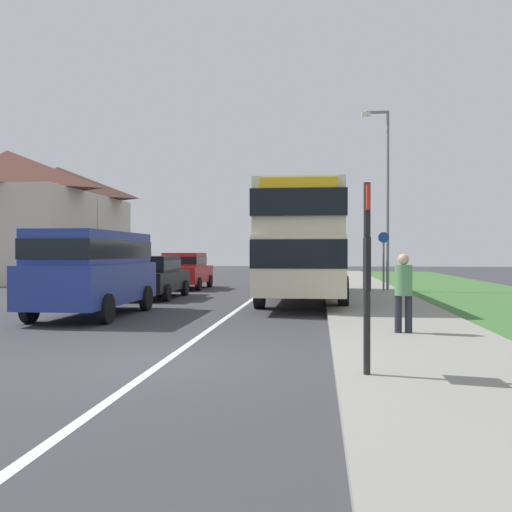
{
  "coord_description": "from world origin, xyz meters",
  "views": [
    {
      "loc": [
        2.38,
        -8.51,
        1.7
      ],
      "look_at": [
        0.74,
        6.3,
        1.6
      ],
      "focal_mm": 39.88,
      "sensor_mm": 36.0,
      "label": 1
    }
  ],
  "objects_px": {
    "double_decker_bus": "(304,240)",
    "pedestrian_at_stop": "(403,289)",
    "street_lamp_mid": "(385,189)",
    "bus_stop_sign": "(367,265)",
    "parked_car_red": "(185,269)",
    "parked_van_blue": "(93,266)",
    "cycle_route_sign": "(384,259)",
    "parked_car_black": "(153,275)"
  },
  "relations": [
    {
      "from": "double_decker_bus",
      "to": "parked_car_red",
      "type": "relative_size",
      "value": 2.58
    },
    {
      "from": "pedestrian_at_stop",
      "to": "cycle_route_sign",
      "type": "height_order",
      "value": "cycle_route_sign"
    },
    {
      "from": "parked_car_black",
      "to": "parked_car_red",
      "type": "height_order",
      "value": "parked_car_red"
    },
    {
      "from": "parked_car_red",
      "to": "pedestrian_at_stop",
      "type": "bearing_deg",
      "value": -61.47
    },
    {
      "from": "parked_car_red",
      "to": "pedestrian_at_stop",
      "type": "xyz_separation_m",
      "value": [
        7.78,
        -14.31,
        0.06
      ]
    },
    {
      "from": "cycle_route_sign",
      "to": "parked_van_blue",
      "type": "bearing_deg",
      "value": -133.51
    },
    {
      "from": "parked_van_blue",
      "to": "cycle_route_sign",
      "type": "relative_size",
      "value": 1.99
    },
    {
      "from": "cycle_route_sign",
      "to": "bus_stop_sign",
      "type": "bearing_deg",
      "value": -97.1
    },
    {
      "from": "double_decker_bus",
      "to": "pedestrian_at_stop",
      "type": "relative_size",
      "value": 6.36
    },
    {
      "from": "parked_car_black",
      "to": "parked_car_red",
      "type": "bearing_deg",
      "value": 90.82
    },
    {
      "from": "parked_van_blue",
      "to": "double_decker_bus",
      "type": "bearing_deg",
      "value": 45.27
    },
    {
      "from": "bus_stop_sign",
      "to": "cycle_route_sign",
      "type": "height_order",
      "value": "bus_stop_sign"
    },
    {
      "from": "parked_van_blue",
      "to": "street_lamp_mid",
      "type": "xyz_separation_m",
      "value": [
        8.72,
        9.76,
        3.03
      ]
    },
    {
      "from": "bus_stop_sign",
      "to": "street_lamp_mid",
      "type": "bearing_deg",
      "value": 82.71
    },
    {
      "from": "double_decker_bus",
      "to": "pedestrian_at_stop",
      "type": "height_order",
      "value": "double_decker_bus"
    },
    {
      "from": "double_decker_bus",
      "to": "street_lamp_mid",
      "type": "xyz_separation_m",
      "value": [
        3.3,
        4.29,
        2.22
      ]
    },
    {
      "from": "bus_stop_sign",
      "to": "cycle_route_sign",
      "type": "distance_m",
      "value": 16.19
    },
    {
      "from": "parked_car_red",
      "to": "bus_stop_sign",
      "type": "bearing_deg",
      "value": -69.7
    },
    {
      "from": "parked_van_blue",
      "to": "street_lamp_mid",
      "type": "height_order",
      "value": "street_lamp_mid"
    },
    {
      "from": "parked_van_blue",
      "to": "bus_stop_sign",
      "type": "bearing_deg",
      "value": -46.96
    },
    {
      "from": "double_decker_bus",
      "to": "cycle_route_sign",
      "type": "xyz_separation_m",
      "value": [
        3.15,
        3.56,
        -0.71
      ]
    },
    {
      "from": "double_decker_bus",
      "to": "bus_stop_sign",
      "type": "relative_size",
      "value": 4.09
    },
    {
      "from": "double_decker_bus",
      "to": "street_lamp_mid",
      "type": "bearing_deg",
      "value": 52.41
    },
    {
      "from": "pedestrian_at_stop",
      "to": "street_lamp_mid",
      "type": "relative_size",
      "value": 0.22
    },
    {
      "from": "parked_car_red",
      "to": "parked_car_black",
      "type": "bearing_deg",
      "value": -89.18
    },
    {
      "from": "double_decker_bus",
      "to": "parked_car_black",
      "type": "distance_m",
      "value": 5.68
    },
    {
      "from": "street_lamp_mid",
      "to": "double_decker_bus",
      "type": "bearing_deg",
      "value": -127.59
    },
    {
      "from": "double_decker_bus",
      "to": "parked_car_red",
      "type": "xyz_separation_m",
      "value": [
        -5.6,
        5.74,
        -1.23
      ]
    },
    {
      "from": "parked_car_black",
      "to": "bus_stop_sign",
      "type": "height_order",
      "value": "bus_stop_sign"
    },
    {
      "from": "parked_van_blue",
      "to": "pedestrian_at_stop",
      "type": "xyz_separation_m",
      "value": [
        7.6,
        -3.1,
        -0.35
      ]
    },
    {
      "from": "parked_van_blue",
      "to": "pedestrian_at_stop",
      "type": "relative_size",
      "value": 3.01
    },
    {
      "from": "parked_car_red",
      "to": "parked_van_blue",
      "type": "bearing_deg",
      "value": -89.09
    },
    {
      "from": "pedestrian_at_stop",
      "to": "parked_car_black",
      "type": "bearing_deg",
      "value": 130.79
    },
    {
      "from": "cycle_route_sign",
      "to": "pedestrian_at_stop",
      "type": "bearing_deg",
      "value": -94.57
    },
    {
      "from": "double_decker_bus",
      "to": "street_lamp_mid",
      "type": "height_order",
      "value": "street_lamp_mid"
    },
    {
      "from": "parked_car_red",
      "to": "cycle_route_sign",
      "type": "distance_m",
      "value": 9.03
    },
    {
      "from": "double_decker_bus",
      "to": "cycle_route_sign",
      "type": "height_order",
      "value": "double_decker_bus"
    },
    {
      "from": "parked_car_red",
      "to": "bus_stop_sign",
      "type": "relative_size",
      "value": 1.58
    },
    {
      "from": "double_decker_bus",
      "to": "bus_stop_sign",
      "type": "height_order",
      "value": "double_decker_bus"
    },
    {
      "from": "parked_car_black",
      "to": "pedestrian_at_stop",
      "type": "distance_m",
      "value": 11.8
    },
    {
      "from": "street_lamp_mid",
      "to": "bus_stop_sign",
      "type": "bearing_deg",
      "value": -97.29
    },
    {
      "from": "double_decker_bus",
      "to": "parked_car_black",
      "type": "height_order",
      "value": "double_decker_bus"
    }
  ]
}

